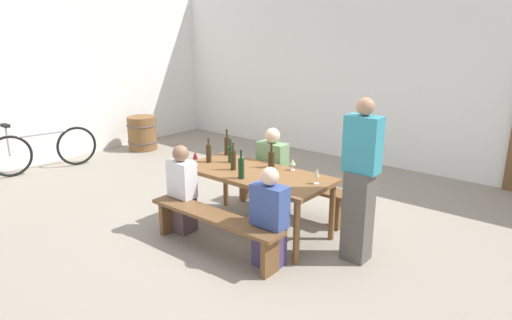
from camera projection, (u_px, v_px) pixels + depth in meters
ground_plane at (256, 230)px, 5.56m from camera, size 24.00×24.00×0.00m
back_wall at (390, 76)px, 7.86m from camera, size 14.00×0.20×3.20m
side_wall at (43, 74)px, 8.10m from camera, size 0.20×7.79×3.20m
tasting_table at (256, 179)px, 5.37m from camera, size 1.84×0.85×0.75m
bench_near at (214, 223)px, 4.92m from camera, size 1.74×0.30×0.45m
bench_far at (290, 188)px, 6.00m from camera, size 1.74×0.30×0.45m
wine_bottle_0 at (233, 159)px, 5.41m from camera, size 0.07×0.07×0.33m
wine_bottle_1 at (231, 154)px, 5.71m from camera, size 0.07×0.07×0.30m
wine_bottle_2 at (209, 153)px, 5.72m from camera, size 0.07×0.07×0.31m
wine_bottle_3 at (227, 146)px, 6.04m from camera, size 0.08×0.08×0.35m
wine_bottle_4 at (241, 168)px, 5.09m from camera, size 0.07×0.07×0.33m
wine_bottle_5 at (271, 159)px, 5.50m from camera, size 0.08×0.08×0.31m
wine_glass_0 at (317, 173)px, 4.91m from camera, size 0.06×0.06×0.18m
wine_glass_1 at (195, 156)px, 5.62m from camera, size 0.07×0.07×0.17m
wine_glass_2 at (293, 162)px, 5.39m from camera, size 0.07×0.07×0.14m
seated_guest_near_0 at (182, 191)px, 5.39m from camera, size 0.33×0.24×1.08m
seated_guest_near_1 at (269, 220)px, 4.60m from camera, size 0.38×0.24×1.07m
seated_guest_far_0 at (272, 173)px, 5.95m from camera, size 0.40×0.24×1.16m
standing_host at (360, 184)px, 4.64m from camera, size 0.36×0.24×1.75m
wine_barrel at (142, 133)px, 9.18m from camera, size 0.61×0.61×0.68m
parked_bicycle_0 at (44, 150)px, 7.79m from camera, size 0.42×1.76×0.90m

